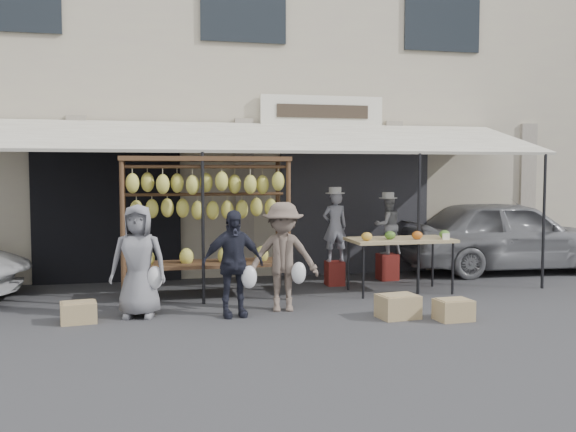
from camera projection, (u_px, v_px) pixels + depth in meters
name	position (u px, v px, depth m)	size (l,w,h in m)	color
ground_plane	(285.00, 317.00, 8.83)	(90.00, 90.00, 0.00)	#2D2D30
shophouse	(223.00, 101.00, 14.89)	(24.00, 6.15, 7.30)	#B3AB8C
awning	(256.00, 138.00, 10.87)	(10.00, 2.35, 2.92)	silver
banana_rack	(205.00, 199.00, 9.99)	(2.60, 0.90, 2.24)	#51391F
produce_table	(401.00, 241.00, 10.58)	(1.70, 0.90, 1.04)	tan
vendor_left	(335.00, 226.00, 11.25)	(0.45, 0.30, 1.23)	gray
vendor_right	(388.00, 225.00, 11.82)	(0.52, 0.40, 1.07)	#979799
customer_left	(138.00, 261.00, 8.79)	(0.76, 0.50, 1.56)	slate
customer_mid	(233.00, 263.00, 8.84)	(0.87, 0.36, 1.48)	#20212E
customer_right	(283.00, 257.00, 9.20)	(1.01, 0.58, 1.57)	#69584D
stool_left	(335.00, 273.00, 11.30)	(0.30, 0.30, 0.43)	maroon
stool_right	(387.00, 267.00, 11.88)	(0.34, 0.34, 0.48)	maroon
crate_near_a	(398.00, 306.00, 8.78)	(0.53, 0.40, 0.32)	tan
crate_near_b	(453.00, 310.00, 8.65)	(0.47, 0.36, 0.28)	tan
crate_far	(78.00, 313.00, 8.51)	(0.46, 0.35, 0.27)	tan
sedan	(507.00, 235.00, 12.82)	(1.74, 4.32, 1.47)	gray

